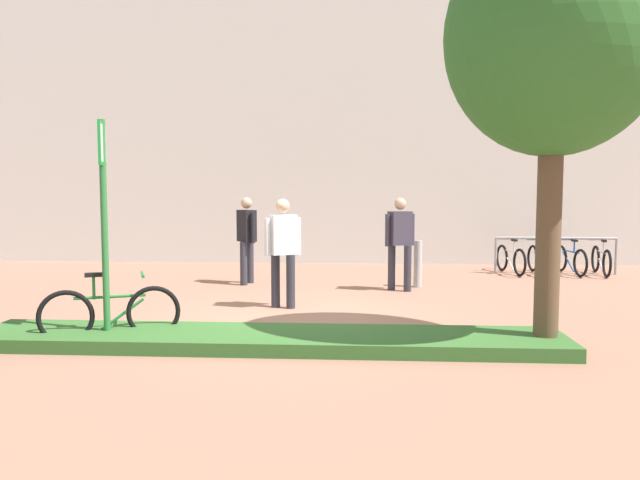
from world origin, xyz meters
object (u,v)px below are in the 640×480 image
object	(u,v)px
parking_sign_post	(104,199)
bike_at_sign	(111,313)
person_suited_navy	(247,235)
bike_rack_cluster	(555,259)
tree_sidewalk	(554,38)
person_shirt_white	(283,246)
bollard_steel	(418,264)
person_suited_dark	(400,238)

from	to	relation	value
parking_sign_post	bike_at_sign	xyz separation A→B (m)	(-0.00, 0.11, -1.39)
bike_at_sign	parking_sign_post	bearing A→B (deg)	-89.77
parking_sign_post	person_suited_navy	distance (m)	4.88
bike_rack_cluster	tree_sidewalk	bearing A→B (deg)	-108.60
parking_sign_post	person_shirt_white	xyz separation A→B (m)	(1.85, 2.36, -0.76)
bollard_steel	person_shirt_white	size ratio (longest dim) A/B	0.52
bollard_steel	person_suited_navy	xyz separation A→B (m)	(-3.35, 0.17, 0.53)
bike_at_sign	bike_rack_cluster	world-z (taller)	bike_at_sign
bollard_steel	person_suited_dark	distance (m)	0.79
bike_rack_cluster	person_suited_dark	bearing A→B (deg)	-145.74
bollard_steel	person_shirt_white	world-z (taller)	person_shirt_white
bike_rack_cluster	person_suited_navy	xyz separation A→B (m)	(-6.58, -1.85, 0.64)
bollard_steel	person_suited_navy	bearing A→B (deg)	177.14
tree_sidewalk	bike_at_sign	xyz separation A→B (m)	(-5.22, 0.06, -3.20)
bike_at_sign	tree_sidewalk	bearing A→B (deg)	-0.62
parking_sign_post	bike_at_sign	world-z (taller)	parking_sign_post
person_suited_dark	tree_sidewalk	bearing A→B (deg)	-70.89
bike_at_sign	person_shirt_white	distance (m)	2.98
bike_at_sign	bike_rack_cluster	xyz separation A→B (m)	(7.42, 6.49, -0.00)
parking_sign_post	person_shirt_white	bearing A→B (deg)	51.87
bike_at_sign	person_suited_navy	bearing A→B (deg)	79.79
bike_at_sign	person_shirt_white	world-z (taller)	person_shirt_white
bike_rack_cluster	bollard_steel	distance (m)	3.82
person_suited_navy	person_shirt_white	world-z (taller)	same
bike_rack_cluster	person_shirt_white	distance (m)	7.03
bike_at_sign	person_suited_navy	distance (m)	4.75
tree_sidewalk	bike_rack_cluster	size ratio (longest dim) A/B	1.85
bollard_steel	person_suited_navy	distance (m)	3.39
bike_at_sign	person_suited_dark	distance (m)	5.57
bollard_steel	person_suited_navy	size ratio (longest dim) A/B	0.52
parking_sign_post	bike_at_sign	size ratio (longest dim) A/B	1.70
bollard_steel	person_suited_dark	world-z (taller)	person_suited_dark
person_suited_navy	person_suited_dark	bearing A→B (deg)	-11.59
parking_sign_post	person_suited_dark	world-z (taller)	parking_sign_post
bike_rack_cluster	person_suited_dark	world-z (taller)	person_suited_dark
parking_sign_post	bike_rack_cluster	size ratio (longest dim) A/B	1.01
person_shirt_white	person_suited_dark	size ratio (longest dim) A/B	1.00
parking_sign_post	person_suited_dark	distance (m)	5.67
bollard_steel	person_shirt_white	xyz separation A→B (m)	(-2.33, -2.22, 0.53)
tree_sidewalk	bollard_steel	world-z (taller)	tree_sidewalk
bike_rack_cluster	person_suited_dark	size ratio (longest dim) A/B	1.55
tree_sidewalk	bollard_steel	size ratio (longest dim) A/B	5.48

